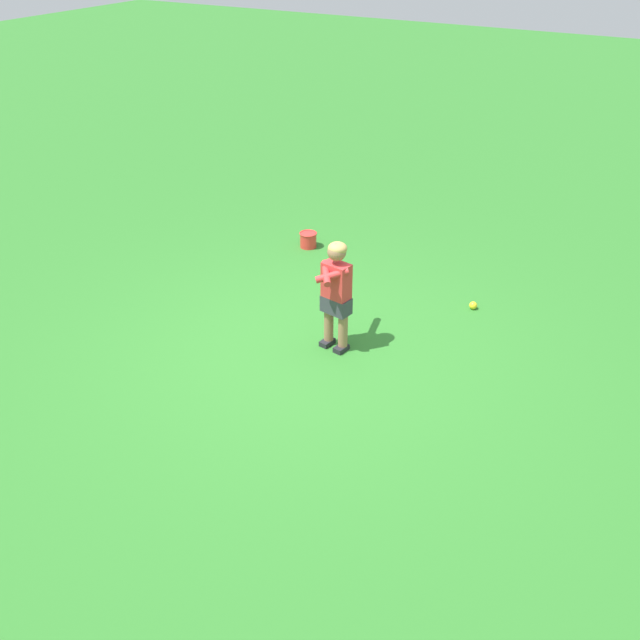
{
  "coord_description": "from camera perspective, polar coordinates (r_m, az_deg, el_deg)",
  "views": [
    {
      "loc": [
        -2.9,
        4.86,
        3.67
      ],
      "look_at": [
        -0.2,
        0.12,
        0.45
      ],
      "focal_mm": 40.06,
      "sensor_mm": 36.0,
      "label": 1
    }
  ],
  "objects": [
    {
      "name": "child_batter",
      "position": [
        6.47,
        1.27,
        2.73
      ],
      "size": [
        0.36,
        0.62,
        1.08
      ],
      "color": "#232328",
      "rests_on": "ground"
    },
    {
      "name": "ground_plane",
      "position": [
        6.75,
        -1.02,
        -2.42
      ],
      "size": [
        40.0,
        40.0,
        0.0
      ],
      "primitive_type": "plane",
      "color": "#2D7528"
    },
    {
      "name": "toy_bucket",
      "position": [
        8.74,
        -0.95,
        6.45
      ],
      "size": [
        0.22,
        0.22,
        0.19
      ],
      "color": "red",
      "rests_on": "ground"
    },
    {
      "name": "play_ball_near_batter",
      "position": [
        7.56,
        12.13,
        1.15
      ],
      "size": [
        0.08,
        0.08,
        0.08
      ],
      "primitive_type": "sphere",
      "color": "yellow",
      "rests_on": "ground"
    }
  ]
}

